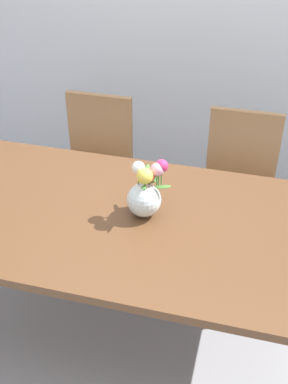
{
  "coord_description": "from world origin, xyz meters",
  "views": [
    {
      "loc": [
        0.52,
        -1.64,
        2.09
      ],
      "look_at": [
        0.08,
        0.04,
        0.88
      ],
      "focal_mm": 45.32,
      "sensor_mm": 36.0,
      "label": 1
    }
  ],
  "objects_px": {
    "chair_left": "(96,157)",
    "dining_table": "(125,231)",
    "flower_vase": "(146,192)",
    "chair_right": "(239,177)"
  },
  "relations": [
    {
      "from": "chair_left",
      "to": "dining_table",
      "type": "bearing_deg",
      "value": 118.28
    },
    {
      "from": "flower_vase",
      "to": "chair_left",
      "type": "bearing_deg",
      "value": 124.13
    },
    {
      "from": "chair_right",
      "to": "flower_vase",
      "type": "distance_m",
      "value": 0.94
    },
    {
      "from": "dining_table",
      "to": "chair_right",
      "type": "relative_size",
      "value": 2.01
    },
    {
      "from": "chair_right",
      "to": "dining_table",
      "type": "bearing_deg",
      "value": 61.72
    },
    {
      "from": "chair_right",
      "to": "flower_vase",
      "type": "xyz_separation_m",
      "value": [
        -0.37,
        -0.79,
        0.36
      ]
    },
    {
      "from": "flower_vase",
      "to": "chair_right",
      "type": "bearing_deg",
      "value": 65.07
    },
    {
      "from": "chair_right",
      "to": "flower_vase",
      "type": "height_order",
      "value": "flower_vase"
    },
    {
      "from": "dining_table",
      "to": "chair_left",
      "type": "relative_size",
      "value": 2.01
    },
    {
      "from": "dining_table",
      "to": "flower_vase",
      "type": "distance_m",
      "value": 0.22
    }
  ]
}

